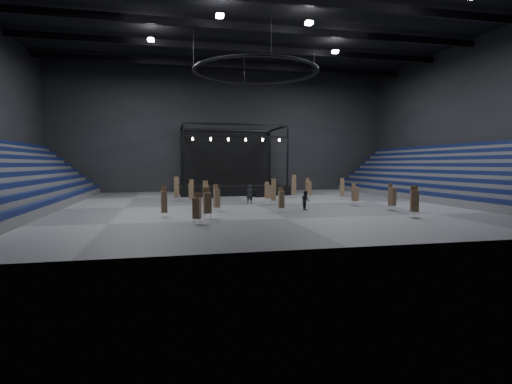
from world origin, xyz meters
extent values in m
plane|color=#565759|center=(0.00, 0.00, 0.00)|extent=(50.00, 50.00, 0.00)
cube|color=black|center=(0.00, 0.00, 18.00)|extent=(50.00, 42.00, 0.20)
cube|color=black|center=(0.00, 21.00, 9.00)|extent=(50.00, 0.20, 18.00)
cube|color=black|center=(0.00, -21.00, 9.00)|extent=(50.00, 0.20, 18.00)
cube|color=black|center=(25.00, 0.00, 9.00)|extent=(0.20, 42.00, 18.00)
cube|color=#515154|center=(-21.40, 0.00, 0.38)|extent=(7.20, 40.00, 0.75)
cube|color=#0D153A|center=(-18.12, 0.00, 0.95)|extent=(0.59, 40.00, 0.40)
cube|color=#515154|center=(-21.85, 0.00, 0.75)|extent=(6.30, 40.00, 1.50)
cube|color=#0D153A|center=(-19.02, 0.00, 1.70)|extent=(0.59, 40.00, 0.40)
cube|color=#515154|center=(-22.30, 0.00, 1.12)|extent=(5.40, 40.00, 2.25)
cube|color=#0D153A|center=(-19.91, 0.00, 2.45)|extent=(0.59, 40.00, 0.40)
cube|color=#515154|center=(-22.75, 0.00, 1.50)|extent=(4.50, 40.00, 3.00)
cube|color=#0D153A|center=(-20.82, 0.00, 3.20)|extent=(0.59, 40.00, 0.40)
cube|color=#0D153A|center=(-21.71, 0.00, 3.95)|extent=(0.59, 40.00, 0.40)
cube|color=#0D153A|center=(-22.61, 0.00, 4.70)|extent=(0.59, 40.00, 0.40)
cube|color=#515154|center=(21.40, 0.00, 0.38)|extent=(7.20, 40.00, 0.75)
cube|color=#0D153A|center=(18.12, 0.00, 0.95)|extent=(0.59, 40.00, 0.40)
cube|color=#515154|center=(21.85, 0.00, 0.75)|extent=(6.30, 40.00, 1.50)
cube|color=#0D153A|center=(19.02, 0.00, 1.70)|extent=(0.59, 40.00, 0.40)
cube|color=#515154|center=(22.30, 0.00, 1.12)|extent=(5.40, 40.00, 2.25)
cube|color=#0D153A|center=(19.91, 0.00, 2.45)|extent=(0.59, 40.00, 0.40)
cube|color=#515154|center=(22.75, 0.00, 1.50)|extent=(4.50, 40.00, 3.00)
cube|color=#0D153A|center=(20.82, 0.00, 3.20)|extent=(0.59, 40.00, 0.40)
cube|color=#515154|center=(23.20, 0.00, 1.88)|extent=(3.60, 40.00, 3.75)
cube|color=#0D153A|center=(21.71, 0.00, 3.95)|extent=(0.59, 40.00, 0.40)
cube|color=#515154|center=(23.65, 0.00, 2.25)|extent=(2.70, 40.00, 4.50)
cube|color=#0D153A|center=(22.61, 0.00, 4.70)|extent=(0.59, 40.00, 0.40)
cube|color=#515154|center=(24.10, 0.00, 2.62)|extent=(1.80, 40.00, 5.25)
cube|color=#0D153A|center=(23.52, 0.00, 5.45)|extent=(0.59, 40.00, 0.40)
cube|color=#515154|center=(24.55, 0.00, 3.00)|extent=(0.90, 40.00, 6.00)
cube|color=#0D153A|center=(24.41, 0.00, 6.20)|extent=(0.59, 40.00, 0.40)
cube|color=black|center=(0.00, 15.50, 0.60)|extent=(14.00, 10.00, 1.20)
cube|color=black|center=(0.00, 20.30, 5.20)|extent=(13.30, 0.30, 8.00)
cylinder|color=black|center=(-6.60, 10.90, 5.10)|extent=(0.24, 0.24, 7.80)
cylinder|color=black|center=(-6.60, 20.10, 5.10)|extent=(0.24, 0.24, 7.80)
cylinder|color=black|center=(6.60, 10.90, 5.10)|extent=(0.24, 0.24, 7.80)
cylinder|color=black|center=(6.60, 20.10, 5.10)|extent=(0.24, 0.24, 7.80)
cube|color=black|center=(0.00, 10.90, 9.00)|extent=(13.40, 0.25, 0.25)
cube|color=black|center=(0.00, 20.10, 9.00)|extent=(13.40, 0.25, 0.25)
cube|color=black|center=(0.00, 10.90, 7.50)|extent=(13.40, 0.20, 0.20)
cylinder|color=white|center=(-5.50, 10.90, 7.10)|extent=(0.24, 0.24, 0.35)
cylinder|color=white|center=(-3.30, 10.90, 7.10)|extent=(0.24, 0.24, 0.35)
cylinder|color=white|center=(-1.10, 10.90, 7.10)|extent=(0.24, 0.24, 0.35)
cylinder|color=white|center=(1.10, 10.90, 7.10)|extent=(0.24, 0.24, 0.35)
cylinder|color=white|center=(3.30, 10.90, 7.10)|extent=(0.24, 0.24, 0.35)
cylinder|color=white|center=(5.50, 10.90, 7.10)|extent=(0.24, 0.24, 0.35)
torus|color=black|center=(0.00, 0.00, 13.00)|extent=(12.30, 12.30, 0.30)
cylinder|color=black|center=(6.00, 0.00, 15.50)|extent=(0.04, 0.04, 5.00)
cylinder|color=black|center=(0.00, 6.00, 15.50)|extent=(0.04, 0.04, 5.00)
cylinder|color=black|center=(-6.00, 0.00, 15.50)|extent=(0.04, 0.04, 5.00)
cylinder|color=black|center=(0.00, -6.00, 15.50)|extent=(0.04, 0.04, 5.00)
cube|color=black|center=(0.00, 0.00, 17.20)|extent=(49.00, 0.35, 0.70)
cube|color=black|center=(0.00, 7.00, 17.20)|extent=(49.00, 0.35, 0.70)
cube|color=black|center=(0.00, 15.00, 17.20)|extent=(49.00, 0.35, 0.70)
cube|color=white|center=(-10.00, 4.00, 16.60)|extent=(0.60, 0.60, 0.25)
cube|color=white|center=(10.00, 4.00, 16.60)|extent=(0.60, 0.60, 0.25)
cube|color=white|center=(-4.00, -4.00, 16.60)|extent=(0.60, 0.60, 0.25)
cube|color=white|center=(4.00, -4.00, 16.60)|extent=(0.60, 0.60, 0.25)
cube|color=black|center=(-3.25, 8.94, 0.40)|extent=(1.34, 1.03, 0.80)
cube|color=black|center=(2.26, 9.38, 0.45)|extent=(1.47, 0.95, 0.90)
cube|color=black|center=(2.46, 8.60, 0.36)|extent=(1.17, 0.74, 0.72)
cylinder|color=silver|center=(9.15, -2.99, 0.21)|extent=(0.03, 0.03, 0.43)
cylinder|color=silver|center=(9.15, -2.58, 0.21)|extent=(0.03, 0.03, 0.43)
cylinder|color=silver|center=(9.56, -2.99, 0.21)|extent=(0.03, 0.03, 0.43)
cylinder|color=silver|center=(9.56, -2.58, 0.21)|extent=(0.03, 0.03, 0.43)
cube|color=#7F6446|center=(9.36, -2.78, 1.13)|extent=(0.68, 0.68, 1.40)
cube|color=#7F6446|center=(9.27, -2.59, 1.78)|extent=(0.47, 0.26, 0.77)
cylinder|color=silver|center=(-5.94, -9.87, 0.22)|extent=(0.03, 0.03, 0.45)
cylinder|color=silver|center=(-5.94, -9.44, 0.22)|extent=(0.03, 0.03, 0.45)
cylinder|color=silver|center=(-5.52, -9.87, 0.22)|extent=(0.03, 0.03, 0.45)
cylinder|color=silver|center=(-5.52, -9.44, 0.22)|extent=(0.03, 0.03, 0.45)
cube|color=#7F6446|center=(-5.73, -9.65, 1.20)|extent=(0.59, 0.59, 1.51)
cube|color=#7F6446|center=(-5.75, -9.43, 1.90)|extent=(0.52, 0.12, 0.83)
cylinder|color=silver|center=(6.14, 7.17, 0.22)|extent=(0.03, 0.03, 0.44)
cylinder|color=silver|center=(6.14, 7.58, 0.22)|extent=(0.03, 0.03, 0.44)
cylinder|color=silver|center=(6.56, 7.17, 0.22)|extent=(0.03, 0.03, 0.44)
cylinder|color=silver|center=(6.56, 7.58, 0.22)|extent=(0.03, 0.03, 0.44)
cube|color=#7F6446|center=(6.35, 7.37, 1.36)|extent=(0.70, 0.70, 1.85)
cube|color=#7F6446|center=(6.44, 7.57, 2.23)|extent=(0.48, 0.27, 1.02)
cylinder|color=silver|center=(1.62, -0.36, 0.20)|extent=(0.03, 0.03, 0.40)
cylinder|color=silver|center=(1.62, 0.02, 0.20)|extent=(0.03, 0.03, 0.40)
cylinder|color=silver|center=(2.00, -0.36, 0.20)|extent=(0.03, 0.03, 0.40)
cylinder|color=silver|center=(2.00, 0.02, 0.20)|extent=(0.03, 0.03, 0.40)
cube|color=#7F6446|center=(1.81, -0.17, 1.27)|extent=(0.59, 0.59, 1.75)
cube|color=#7F6446|center=(1.86, 0.03, 2.10)|extent=(0.46, 0.19, 0.96)
cylinder|color=silver|center=(7.09, 4.65, 0.22)|extent=(0.03, 0.03, 0.43)
cylinder|color=silver|center=(7.09, 5.06, 0.22)|extent=(0.03, 0.03, 0.43)
cylinder|color=silver|center=(7.50, 4.65, 0.22)|extent=(0.03, 0.03, 0.43)
cylinder|color=silver|center=(7.50, 5.06, 0.22)|extent=(0.03, 0.03, 0.43)
cube|color=#7F6446|center=(7.29, 4.86, 1.23)|extent=(0.64, 0.64, 1.59)
cube|color=#7F6446|center=(7.24, 5.07, 1.98)|extent=(0.50, 0.19, 0.88)
cylinder|color=silver|center=(1.56, 1.79, 0.21)|extent=(0.03, 0.03, 0.43)
cylinder|color=silver|center=(1.56, 2.20, 0.21)|extent=(0.03, 0.03, 0.43)
cylinder|color=silver|center=(1.97, 1.79, 0.21)|extent=(0.03, 0.03, 0.43)
cylinder|color=silver|center=(1.97, 2.20, 0.21)|extent=(0.03, 0.03, 0.43)
cube|color=#7F6446|center=(1.77, 1.99, 1.13)|extent=(0.67, 0.67, 1.40)
cube|color=#7F6446|center=(1.68, 2.19, 1.78)|extent=(0.48, 0.25, 0.77)
cylinder|color=silver|center=(10.28, -7.72, 0.21)|extent=(0.03, 0.03, 0.43)
cylinder|color=silver|center=(10.28, -7.31, 0.21)|extent=(0.03, 0.03, 0.43)
cylinder|color=silver|center=(10.69, -7.72, 0.21)|extent=(0.03, 0.03, 0.43)
cylinder|color=silver|center=(10.69, -7.31, 0.21)|extent=(0.03, 0.03, 0.43)
cube|color=#7F6446|center=(10.49, -7.52, 1.21)|extent=(0.68, 0.68, 1.55)
cube|color=#7F6446|center=(10.40, -7.32, 1.93)|extent=(0.48, 0.26, 0.86)
cylinder|color=silver|center=(9.41, -12.22, 0.23)|extent=(0.03, 0.03, 0.46)
cylinder|color=silver|center=(9.41, -11.78, 0.23)|extent=(0.03, 0.03, 0.46)
cylinder|color=silver|center=(9.85, -12.22, 0.23)|extent=(0.03, 0.03, 0.46)
cylinder|color=silver|center=(9.85, -11.78, 0.23)|extent=(0.03, 0.03, 0.46)
cube|color=#7F6446|center=(9.63, -12.00, 1.24)|extent=(0.72, 0.72, 1.57)
cube|color=#7F6446|center=(9.72, -11.79, 1.98)|extent=(0.51, 0.27, 0.86)
cylinder|color=silver|center=(-6.33, 3.44, 0.20)|extent=(0.03, 0.03, 0.39)
cylinder|color=silver|center=(-6.33, 3.81, 0.20)|extent=(0.03, 0.03, 0.39)
cylinder|color=silver|center=(-5.96, 3.44, 0.20)|extent=(0.03, 0.03, 0.39)
cylinder|color=silver|center=(-5.96, 3.81, 0.20)|extent=(0.03, 0.03, 0.39)
cube|color=#7F6446|center=(-6.15, 3.62, 1.21)|extent=(0.58, 0.58, 1.64)
cube|color=#7F6446|center=(-6.10, 3.81, 1.98)|extent=(0.45, 0.17, 0.90)
cylinder|color=silver|center=(0.56, -6.85, 0.18)|extent=(0.03, 0.03, 0.37)
cylinder|color=silver|center=(0.56, -6.50, 0.18)|extent=(0.03, 0.03, 0.37)
cylinder|color=silver|center=(0.91, -6.85, 0.18)|extent=(0.03, 0.03, 0.37)
cylinder|color=silver|center=(0.91, -6.50, 0.18)|extent=(0.03, 0.03, 0.37)
cube|color=#7F6446|center=(0.73, -6.67, 1.08)|extent=(0.44, 0.44, 1.42)
cube|color=#7F6446|center=(0.73, -6.49, 1.74)|extent=(0.43, 0.06, 0.78)
cylinder|color=silver|center=(-8.98, -7.89, 0.17)|extent=(0.03, 0.03, 0.35)
cylinder|color=silver|center=(-8.98, -7.56, 0.17)|extent=(0.03, 0.03, 0.35)
cylinder|color=silver|center=(-8.65, -7.89, 0.17)|extent=(0.03, 0.03, 0.35)
cylinder|color=silver|center=(-8.65, -7.56, 0.17)|extent=(0.03, 0.03, 0.35)
cube|color=#7F6446|center=(-8.81, -7.73, 1.16)|extent=(0.48, 0.48, 1.63)
cube|color=#7F6446|center=(-8.85, -7.56, 1.93)|extent=(0.40, 0.12, 0.90)
cylinder|color=silver|center=(-4.70, -5.44, 0.19)|extent=(0.03, 0.03, 0.37)
cylinder|color=silver|center=(-4.70, -5.08, 0.19)|extent=(0.03, 0.03, 0.37)
cylinder|color=silver|center=(-4.34, -5.44, 0.19)|extent=(0.03, 0.03, 0.37)
cylinder|color=silver|center=(-4.34, -5.08, 0.19)|extent=(0.03, 0.03, 0.37)
cube|color=#7F6446|center=(-4.52, -5.26, 1.16)|extent=(0.56, 0.56, 1.57)
cube|color=#7F6446|center=(-4.57, -5.08, 1.90)|extent=(0.43, 0.18, 0.86)
cylinder|color=silver|center=(10.61, 3.14, 0.18)|extent=(0.03, 0.03, 0.37)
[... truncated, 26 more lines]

